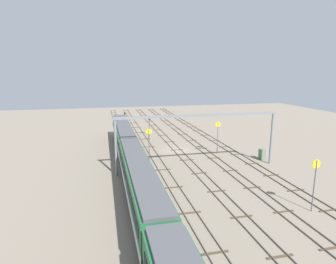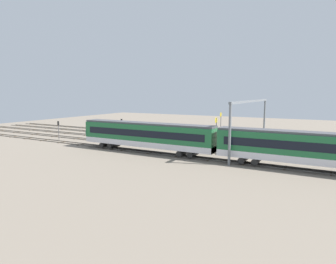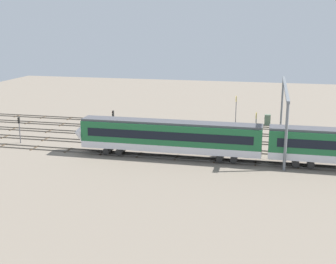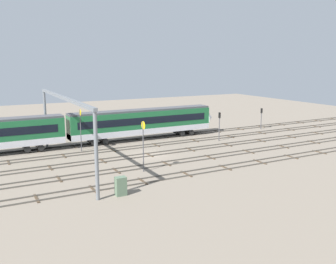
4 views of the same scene
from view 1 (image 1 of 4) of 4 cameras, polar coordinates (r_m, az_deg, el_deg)
name	(u,v)px [view 1 (image 1 of 4)]	position (r m, az deg, el deg)	size (l,w,h in m)	color
ground_plane	(177,150)	(54.28, 1.81, -3.69)	(141.00, 141.00, 0.00)	gray
track_near_foreground	(224,147)	(57.51, 11.41, -2.95)	(125.00, 2.40, 0.16)	#59544C
track_second_near	(201,148)	(55.69, 6.75, -3.28)	(125.00, 2.40, 0.16)	#59544C
track_middle	(177,150)	(54.26, 1.81, -3.62)	(125.00, 2.40, 0.16)	#59544C
track_second_far	(152,151)	(53.25, -3.37, -3.93)	(125.00, 2.40, 0.16)	#59544C
track_with_train	(125,153)	(52.69, -8.70, -4.23)	(125.00, 2.40, 0.16)	#59544C
train	(139,181)	(32.34, -5.93, -9.92)	(75.20, 3.24, 4.80)	#1E6638
overhead_gantry	(199,126)	(42.30, 6.31, 1.20)	(0.40, 25.42, 8.60)	slate
speed_sign_near_foreground	(149,142)	(44.84, -3.88, -2.05)	(0.14, 0.90, 5.99)	#4C4C51
speed_sign_mid_trackside	(218,133)	(51.93, 10.08, -0.25)	(0.14, 0.94, 5.93)	#4C4C51
speed_sign_far_trackside	(315,178)	(33.76, 27.69, -8.36)	(0.14, 0.94, 5.80)	#4C4C51
signal_light_trackside_approach	(149,123)	(66.20, -3.81, 1.84)	(0.31, 0.32, 4.60)	#4C4C51
signal_light_trackside_departure	(125,117)	(78.51, -8.80, 3.04)	(0.31, 0.32, 3.94)	#4C4C51
relay_cabinet	(262,154)	(50.96, 18.53, -4.31)	(1.05, 0.73, 1.83)	#597259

